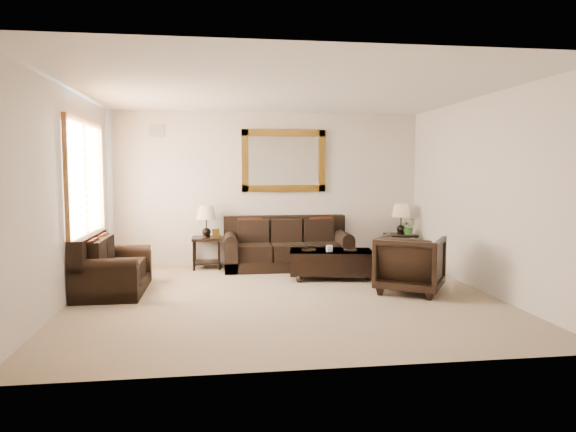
{
  "coord_description": "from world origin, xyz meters",
  "views": [
    {
      "loc": [
        -0.87,
        -6.62,
        1.67
      ],
      "look_at": [
        0.12,
        0.6,
        1.03
      ],
      "focal_mm": 32.0,
      "sensor_mm": 36.0,
      "label": 1
    }
  ],
  "objects": [
    {
      "name": "window",
      "position": [
        -2.7,
        0.9,
        1.55
      ],
      "size": [
        0.07,
        1.96,
        1.66
      ],
      "color": "white",
      "rests_on": "room"
    },
    {
      "name": "coffee_table",
      "position": [
        0.86,
        1.11,
        0.27
      ],
      "size": [
        1.38,
        0.89,
        0.54
      ],
      "rotation": [
        0.0,
        0.0,
        -0.16
      ],
      "color": "black",
      "rests_on": "room"
    },
    {
      "name": "sofa",
      "position": [
        0.3,
        2.07,
        0.32
      ],
      "size": [
        2.15,
        0.93,
        0.88
      ],
      "color": "black",
      "rests_on": "room"
    },
    {
      "name": "end_table_left",
      "position": [
        -1.07,
        2.21,
        0.71
      ],
      "size": [
        0.49,
        0.49,
        1.08
      ],
      "color": "black",
      "rests_on": "room"
    },
    {
      "name": "loveseat",
      "position": [
        -2.36,
        0.62,
        0.29
      ],
      "size": [
        0.84,
        1.42,
        0.8
      ],
      "rotation": [
        0.0,
        0.0,
        1.57
      ],
      "color": "black",
      "rests_on": "room"
    },
    {
      "name": "potted_plant",
      "position": [
        2.51,
        2.13,
        0.65
      ],
      "size": [
        0.34,
        0.35,
        0.22
      ],
      "primitive_type": "imported",
      "rotation": [
        0.0,
        0.0,
        0.31
      ],
      "color": "#27521C",
      "rests_on": "end_table_right"
    },
    {
      "name": "end_table_right",
      "position": [
        2.4,
        2.21,
        0.7
      ],
      "size": [
        0.49,
        0.49,
        1.08
      ],
      "color": "black",
      "rests_on": "room"
    },
    {
      "name": "mirror",
      "position": [
        0.3,
        2.47,
        1.85
      ],
      "size": [
        1.5,
        0.06,
        1.1
      ],
      "color": "#47270E",
      "rests_on": "room"
    },
    {
      "name": "air_vent",
      "position": [
        -1.9,
        2.48,
        2.35
      ],
      "size": [
        0.25,
        0.02,
        0.18
      ],
      "primitive_type": "cube",
      "color": "#999999",
      "rests_on": "room"
    },
    {
      "name": "armchair",
      "position": [
        1.74,
        0.05,
        0.43
      ],
      "size": [
        1.13,
        1.12,
        0.87
      ],
      "primitive_type": "imported",
      "rotation": [
        0.0,
        0.0,
        2.57
      ],
      "color": "black",
      "rests_on": "floor"
    },
    {
      "name": "room",
      "position": [
        0.0,
        0.0,
        1.35
      ],
      "size": [
        5.51,
        5.01,
        2.71
      ],
      "color": "gray",
      "rests_on": "ground"
    }
  ]
}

